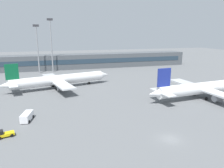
{
  "coord_description": "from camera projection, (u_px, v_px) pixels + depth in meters",
  "views": [
    {
      "loc": [
        -23.71,
        -36.49,
        22.37
      ],
      "look_at": [
        -1.38,
        40.0,
        3.0
      ],
      "focal_mm": 34.04,
      "sensor_mm": 36.0,
      "label": 1
    }
  ],
  "objects": [
    {
      "name": "service_van_white",
      "position": [
        27.0,
        116.0,
        55.19
      ],
      "size": [
        3.17,
        5.51,
        2.08
      ],
      "color": "white",
      "rests_on": "ground_plane"
    },
    {
      "name": "terminal_building",
      "position": [
        88.0,
        61.0,
        137.94
      ],
      "size": [
        132.71,
        12.13,
        9.0
      ],
      "color": "#4C5156",
      "rests_on": "ground_plane"
    },
    {
      "name": "ground_plane",
      "position": [
        115.0,
        91.0,
        83.09
      ],
      "size": [
        400.0,
        400.0,
        0.0
      ],
      "primitive_type": "plane",
      "color": "slate"
    },
    {
      "name": "airplane_mid",
      "position": [
        60.0,
        80.0,
        87.41
      ],
      "size": [
        45.01,
        31.9,
        11.27
      ],
      "color": "silver",
      "rests_on": "ground_plane"
    },
    {
      "name": "baggage_tug_yellow",
      "position": [
        4.0,
        134.0,
        46.36
      ],
      "size": [
        3.87,
        2.56,
        1.75
      ],
      "color": "yellow",
      "rests_on": "ground_plane"
    },
    {
      "name": "floodlight_tower_west",
      "position": [
        37.0,
        46.0,
        116.94
      ],
      "size": [
        3.2,
        0.8,
        26.63
      ],
      "color": "gray",
      "rests_on": "ground_plane"
    },
    {
      "name": "airplane_near",
      "position": [
        207.0,
        88.0,
        74.52
      ],
      "size": [
        46.54,
        32.55,
        11.49
      ],
      "color": "white",
      "rests_on": "ground_plane"
    },
    {
      "name": "floodlight_tower_east",
      "position": [
        51.0,
        42.0,
        119.6
      ],
      "size": [
        3.2,
        0.8,
        30.02
      ],
      "color": "gray",
      "rests_on": "ground_plane"
    }
  ]
}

